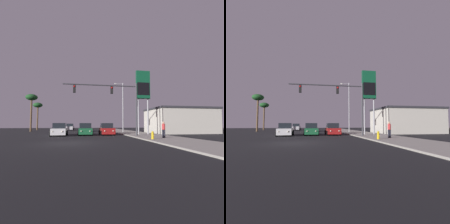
# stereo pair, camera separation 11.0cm
# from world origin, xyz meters

# --- Properties ---
(ground_plane) EXTENTS (120.00, 120.00, 0.00)m
(ground_plane) POSITION_xyz_m (0.00, 0.00, 0.00)
(ground_plane) COLOR black
(sidewalk_right) EXTENTS (5.00, 60.00, 0.12)m
(sidewalk_right) POSITION_xyz_m (9.50, 10.00, 0.06)
(sidewalk_right) COLOR #9E998E
(sidewalk_right) RESTS_ON ground
(building_gas_station) EXTENTS (10.30, 8.30, 4.30)m
(building_gas_station) POSITION_xyz_m (18.00, 13.43, 2.16)
(building_gas_station) COLOR beige
(building_gas_station) RESTS_ON ground
(car_grey) EXTENTS (2.04, 4.31, 1.68)m
(car_grey) POSITION_xyz_m (-4.85, 31.24, 0.76)
(car_grey) COLOR slate
(car_grey) RESTS_ON ground
(car_silver) EXTENTS (2.04, 4.34, 1.68)m
(car_silver) POSITION_xyz_m (-1.74, 31.09, 0.76)
(car_silver) COLOR #B7B7BC
(car_silver) RESTS_ON ground
(car_red) EXTENTS (2.04, 4.32, 1.68)m
(car_red) POSITION_xyz_m (4.67, 10.35, 0.76)
(car_red) COLOR maroon
(car_red) RESTS_ON ground
(car_white) EXTENTS (2.04, 4.34, 1.68)m
(car_white) POSITION_xyz_m (-1.83, 9.54, 0.76)
(car_white) COLOR silver
(car_white) RESTS_ON ground
(car_green) EXTENTS (2.04, 4.31, 1.68)m
(car_green) POSITION_xyz_m (1.61, 10.36, 0.76)
(car_green) COLOR #195933
(car_green) RESTS_ON ground
(car_tan) EXTENTS (2.04, 4.34, 1.68)m
(car_tan) POSITION_xyz_m (1.90, 22.23, 0.76)
(car_tan) COLOR tan
(car_tan) RESTS_ON ground
(traffic_light_mast) EXTENTS (8.99, 0.36, 6.50)m
(traffic_light_mast) POSITION_xyz_m (5.08, 5.96, 4.81)
(traffic_light_mast) COLOR #38383D
(traffic_light_mast) RESTS_ON sidewalk_right
(street_lamp) EXTENTS (1.74, 0.24, 9.00)m
(street_lamp) POSITION_xyz_m (8.42, 16.29, 5.12)
(street_lamp) COLOR #99999E
(street_lamp) RESTS_ON sidewalk_right
(gas_station_sign) EXTENTS (2.00, 0.42, 9.00)m
(gas_station_sign) POSITION_xyz_m (9.63, 8.67, 6.62)
(gas_station_sign) COLOR #99999E
(gas_station_sign) RESTS_ON sidewalk_right
(fire_hydrant) EXTENTS (0.24, 0.34, 0.76)m
(fire_hydrant) POSITION_xyz_m (7.68, 0.96, 0.49)
(fire_hydrant) COLOR gold
(fire_hydrant) RESTS_ON sidewalk_right
(pedestrian_on_sidewalk) EXTENTS (0.34, 0.32, 1.67)m
(pedestrian_on_sidewalk) POSITION_xyz_m (9.43, 2.22, 1.03)
(pedestrian_on_sidewalk) COLOR #23232D
(pedestrian_on_sidewalk) RESTS_ON sidewalk_right
(palm_tree_mid) EXTENTS (2.40, 2.40, 7.84)m
(palm_tree_mid) POSITION_xyz_m (-9.27, 24.00, 6.78)
(palm_tree_mid) COLOR brown
(palm_tree_mid) RESTS_ON ground
(palm_tree_far) EXTENTS (2.40, 2.40, 7.25)m
(palm_tree_far) POSITION_xyz_m (-10.32, 34.00, 6.26)
(palm_tree_far) COLOR brown
(palm_tree_far) RESTS_ON ground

